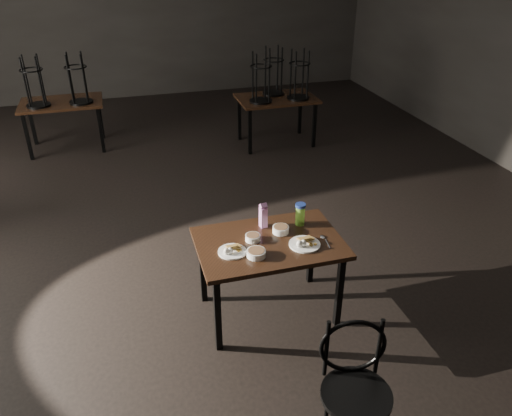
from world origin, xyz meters
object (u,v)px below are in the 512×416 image
object	(u,v)px
water_bottle	(300,214)
bentwood_chair	(355,379)
juice_carton	(263,216)
main_table	(269,249)

from	to	relation	value
water_bottle	bentwood_chair	distance (m)	1.60
bentwood_chair	juice_carton	bearing A→B (deg)	106.92
bentwood_chair	main_table	bearing A→B (deg)	108.35
juice_carton	bentwood_chair	size ratio (longest dim) A/B	0.25
main_table	juice_carton	size ratio (longest dim) A/B	5.18
water_bottle	bentwood_chair	bearing A→B (deg)	-97.59
main_table	bentwood_chair	bearing A→B (deg)	-84.58
main_table	juice_carton	bearing A→B (deg)	85.63
main_table	juice_carton	world-z (taller)	juice_carton
main_table	juice_carton	xyz separation A→B (m)	(0.02, 0.24, 0.19)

